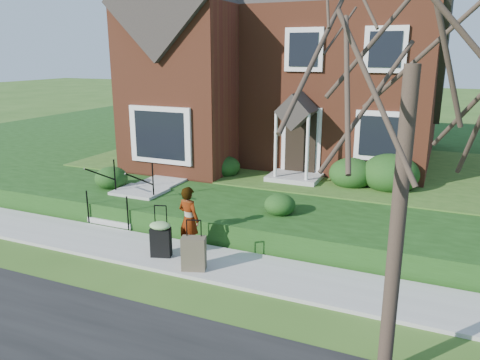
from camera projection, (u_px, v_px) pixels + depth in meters
The scene contains 11 objects.
ground at pixel (173, 257), 10.67m from camera, with size 120.00×120.00×0.00m, color #2D5119.
sidewalk at pixel (173, 256), 10.65m from camera, with size 60.00×1.60×0.08m, color #9E9B93.
terrace at pixel (403, 162), 18.67m from camera, with size 44.00×20.00×0.60m, color #18390F.
walkway at pixel (187, 171), 15.89m from camera, with size 1.20×6.00×0.06m, color #9E9B93.
main_house at pixel (296, 32), 17.85m from camera, with size 10.40×10.20×9.40m.
front_steps at pixel (130, 201), 13.14m from camera, with size 1.40×2.02×1.50m.
foundation_shrubs at pixel (286, 167), 14.45m from camera, with size 9.73×4.63×1.17m.
woman at pixel (189, 220), 10.60m from camera, with size 0.56×0.37×1.54m, color #999999.
suitcase_black at pixel (161, 237), 10.42m from camera, with size 0.59×0.53×1.18m.
suitcase_olive at pixel (194, 253), 9.80m from camera, with size 0.57×0.43×1.09m.
tree_verge at pixel (416, 28), 5.50m from camera, with size 4.79×4.79×6.85m.
Camera 1 is at (5.35, -8.39, 4.51)m, focal length 35.00 mm.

